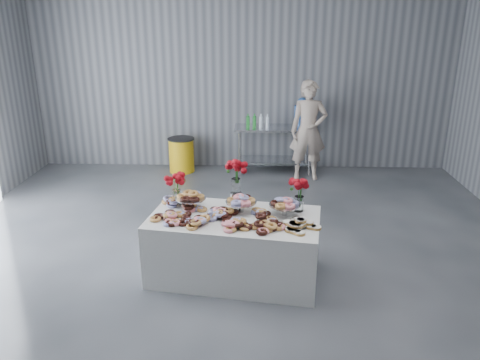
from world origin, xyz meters
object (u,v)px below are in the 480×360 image
object	(u,v)px
display_table	(234,246)
prep_table	(274,141)
trash_barrel	(182,155)
person	(308,131)
water_jug	(302,114)

from	to	relation	value
display_table	prep_table	distance (m)	3.86
trash_barrel	person	bearing A→B (deg)	-7.16
water_jug	person	size ratio (longest dim) A/B	0.31
trash_barrel	prep_table	bearing A→B (deg)	0.00
display_table	water_jug	xyz separation A→B (m)	(1.08, 3.81, 0.77)
person	trash_barrel	size ratio (longest dim) A/B	2.74
display_table	prep_table	size ratio (longest dim) A/B	1.27
water_jug	trash_barrel	bearing A→B (deg)	180.00
trash_barrel	display_table	bearing A→B (deg)	-72.44
person	water_jug	bearing A→B (deg)	109.90
display_table	trash_barrel	xyz separation A→B (m)	(-1.21, 3.81, -0.04)
display_table	water_jug	world-z (taller)	water_jug
display_table	water_jug	distance (m)	4.04
person	trash_barrel	bearing A→B (deg)	173.49
water_jug	display_table	bearing A→B (deg)	-105.78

